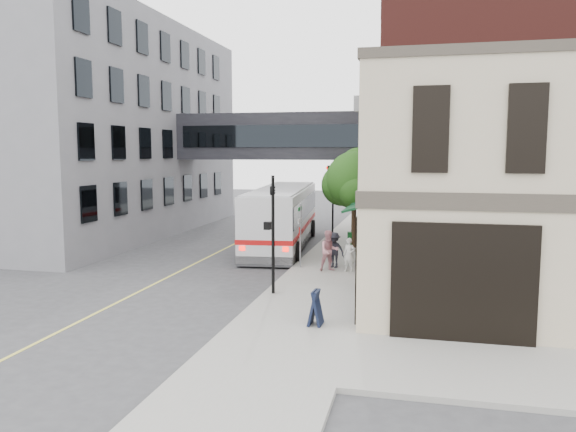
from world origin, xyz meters
The scene contains 17 objects.
ground centered at (0.00, 0.00, 0.00)m, with size 120.00×120.00×0.00m, color #38383A.
sidewalk_main centered at (2.00, 14.00, 0.07)m, with size 4.00×60.00×0.15m, color gray.
corner_building centered at (8.97, 2.00, 4.21)m, with size 10.19×8.12×8.45m.
brick_building centered at (9.98, 15.00, 6.99)m, with size 13.76×18.00×14.00m.
opposite_building centered at (-17.00, 16.00, 7.00)m, with size 14.00×24.00×14.00m, color slate.
skyway_bridge centered at (-3.00, 18.00, 6.50)m, with size 14.00×3.18×3.00m.
traffic_signal_near centered at (0.37, 2.00, 2.98)m, with size 0.44×0.22×4.60m.
traffic_signal_far centered at (0.26, 17.00, 3.34)m, with size 0.53×0.28×4.50m.
street_sign_pole centered at (0.39, 7.00, 1.93)m, with size 0.08×0.75×3.00m.
street_tree centered at (2.19, 13.22, 3.91)m, with size 3.80×3.20×5.60m.
lane_marking centered at (-5.00, 10.00, 0.01)m, with size 0.12×40.00×0.01m, color #D8CC4C.
bus centered at (-1.95, 13.08, 1.90)m, with size 4.05×12.81×3.39m.
pedestrian_a centered at (2.74, 6.55, 0.91)m, with size 0.56×0.37×1.53m, color silver.
pedestrian_b centered at (1.84, 6.53, 1.07)m, with size 0.90×0.70×1.84m, color #C37E86.
pedestrian_c centered at (1.95, 7.28, 0.98)m, with size 1.07×0.61×1.65m, color black.
newspaper_box centered at (2.08, 13.08, 0.58)m, with size 0.43×0.38×0.86m, color #145821.
sandwich_board centered at (2.69, -1.50, 0.70)m, with size 0.40×0.62×1.11m, color black.
Camera 1 is at (5.73, -18.27, 5.55)m, focal length 35.00 mm.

